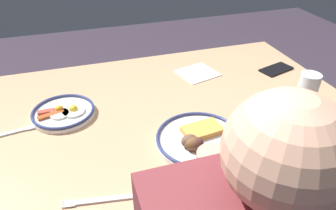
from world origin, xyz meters
TOP-DOWN VIEW (x-y plane):
  - dining_table at (0.00, 0.00)m, footprint 1.38×0.87m
  - plate_near_main at (0.33, -0.06)m, footprint 0.21×0.21m
  - plate_center_pancakes at (-0.05, 0.21)m, footprint 0.27×0.27m
  - drinking_glass at (-0.47, 0.16)m, footprint 0.07×0.07m
  - cell_phone at (-0.56, -0.13)m, footprint 0.16×0.11m
  - paper_napkin at (-0.22, -0.21)m, footprint 0.18×0.17m
  - fork_near at (0.51, -0.01)m, footprint 0.18×0.04m
  - fork_far at (0.26, 0.35)m, footprint 0.20×0.05m

SIDE VIEW (x-z plane):
  - dining_table at x=0.00m, z-range 0.26..0.99m
  - paper_napkin at x=-0.22m, z-range 0.73..0.73m
  - fork_far at x=0.26m, z-range 0.73..0.74m
  - fork_near at x=0.51m, z-range 0.73..0.74m
  - cell_phone at x=-0.56m, z-range 0.73..0.74m
  - plate_near_main at x=0.33m, z-range 0.72..0.76m
  - plate_center_pancakes at x=-0.05m, z-range 0.72..0.77m
  - drinking_glass at x=-0.47m, z-range 0.72..0.86m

